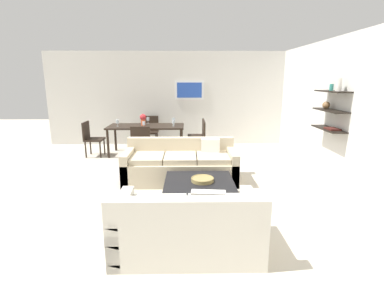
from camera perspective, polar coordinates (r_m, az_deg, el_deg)
ground_plane at (r=5.29m, az=-2.98°, el=-8.45°), size 18.00×18.00×0.00m
back_wall_unit at (r=8.47m, az=-0.21°, el=9.03°), size 8.40×0.09×2.70m
right_wall_shelf_unit at (r=6.23m, az=26.31°, el=6.30°), size 0.34×8.20×2.70m
sofa_beige at (r=5.51m, az=-2.25°, el=-4.34°), size 2.12×0.90×0.78m
loveseat_white at (r=3.35m, az=-0.88°, el=-16.24°), size 1.63×0.90×0.78m
coffee_table at (r=4.47m, az=1.45°, el=-9.92°), size 1.07×1.09×0.38m
decorative_bowl at (r=4.42m, az=2.11°, el=-7.07°), size 0.35×0.35×0.06m
dining_table at (r=7.46m, az=-9.14°, el=3.14°), size 1.93×0.87×0.75m
dining_chair_right_far at (r=7.61m, az=1.41°, el=2.15°), size 0.44×0.44×0.88m
dining_chair_right_near at (r=7.23m, az=1.53°, el=1.57°), size 0.44×0.44×0.88m
dining_chair_head at (r=8.31m, az=-8.29°, el=2.93°), size 0.44×0.44×0.88m
dining_chair_foot at (r=6.67m, az=-10.09°, el=0.42°), size 0.44×0.44×0.88m
dining_chair_left_near at (r=7.62m, az=-19.57°, el=1.41°), size 0.44×0.44×0.88m
wine_glass_right_near at (r=7.26m, az=-3.75°, el=4.35°), size 0.07×0.07×0.14m
wine_glass_left_near at (r=7.46m, az=-14.71°, el=4.35°), size 0.08×0.08×0.17m
wine_glass_foot at (r=7.06m, az=-9.61°, el=4.06°), size 0.06×0.06×0.16m
wine_glass_head at (r=7.80m, az=-8.80°, el=4.95°), size 0.07×0.07×0.17m
wine_glass_right_far at (r=7.47m, az=-3.68°, el=4.83°), size 0.08×0.08×0.18m
centerpiece_vase at (r=7.45m, az=-9.76°, el=4.98°), size 0.16×0.16×0.30m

